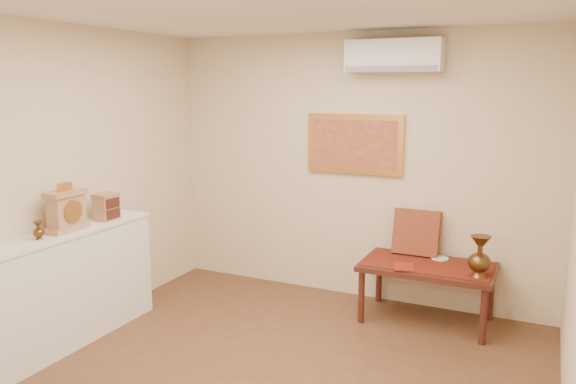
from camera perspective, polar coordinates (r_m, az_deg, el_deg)
The scene contains 14 objects.
wall_back at distance 5.76m, azimuth 6.82°, elevation 2.43°, with size 4.00×0.02×2.70m, color beige.
wall_left at distance 5.01m, azimuth -24.60°, elevation 0.32°, with size 0.02×4.50×2.70m, color beige.
brass_urn_small at distance 4.83m, azimuth -24.04°, elevation -3.32°, with size 0.09×0.09×0.19m, color brown, non-canonical shape.
table_cloth at distance 5.38m, azimuth 14.03°, elevation -7.12°, with size 1.14×0.59×0.01m, color maroon.
brass_urn_tall at distance 5.09m, azimuth 18.93°, elevation -5.77°, with size 0.19×0.19×0.44m, color brown, non-canonical shape.
plate at distance 5.55m, azimuth 15.18°, elevation -6.52°, with size 0.16×0.16×0.01m, color silver.
menu at distance 5.23m, azimuth 11.69°, elevation -7.43°, with size 0.18×0.25×0.01m, color maroon.
cushion at distance 5.59m, azimuth 12.91°, elevation -4.00°, with size 0.44×0.10×0.44m, color #5E1215.
display_ledge at distance 5.10m, azimuth -22.56°, elevation -9.38°, with size 0.37×2.02×0.98m.
mantel_clock at distance 5.01m, azimuth -21.58°, elevation -1.75°, with size 0.17×0.36×0.41m.
wooden_chest at distance 5.32m, azimuth -17.96°, elevation -1.40°, with size 0.16×0.21×0.24m.
low_table at distance 5.40m, azimuth 14.00°, elevation -7.82°, with size 1.20×0.70×0.55m.
painting at distance 5.71m, azimuth 6.78°, elevation 4.88°, with size 1.00×0.06×0.60m.
ac_unit at distance 5.47m, azimuth 10.71°, elevation 13.42°, with size 0.90×0.25×0.30m.
Camera 1 is at (1.80, -3.16, 2.16)m, focal length 35.00 mm.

